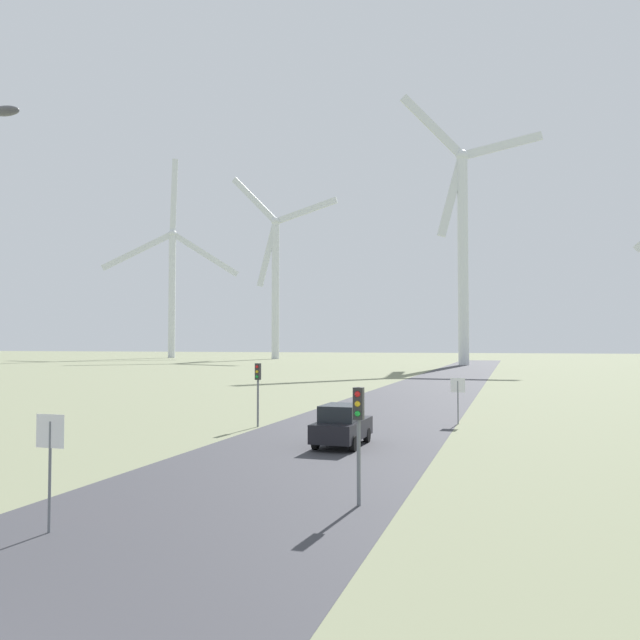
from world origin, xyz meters
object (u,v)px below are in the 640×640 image
stop_sign_far (458,392)px  car_approaching (342,425)px  wind_turbine_left (276,272)px  traffic_light_post_near_right (358,419)px  stop_sign_near (50,450)px  wind_turbine_center (463,236)px  traffic_light_post_near_left (258,380)px  wind_turbine_far_left (172,277)px

stop_sign_far → car_approaching: size_ratio=0.63×
car_approaching → wind_turbine_left: (-59.44, 144.51, 24.67)m
traffic_light_post_near_right → wind_turbine_left: bearing=112.1°
traffic_light_post_near_right → stop_sign_near: bearing=-144.7°
wind_turbine_center → traffic_light_post_near_left: bearing=-91.9°
stop_sign_near → traffic_light_post_near_right: bearing=35.3°
wind_turbine_left → wind_turbine_center: (56.88, -37.27, 1.66)m
traffic_light_post_near_right → wind_turbine_left: wind_turbine_left is taller
wind_turbine_far_left → wind_turbine_left: wind_turbine_far_left is taller
wind_turbine_left → wind_turbine_center: size_ratio=0.96×
stop_sign_far → wind_turbine_left: wind_turbine_left is taller
stop_sign_far → car_approaching: 10.12m
stop_sign_near → wind_turbine_center: wind_turbine_center is taller
stop_sign_far → wind_turbine_far_left: wind_turbine_far_left is taller
stop_sign_far → wind_turbine_center: size_ratio=0.04×
stop_sign_near → wind_turbine_far_left: (-93.00, 162.86, 23.76)m
traffic_light_post_near_left → wind_turbine_left: bearing=110.9°
wind_turbine_left → stop_sign_near: bearing=-70.6°
traffic_light_post_near_right → wind_turbine_far_left: size_ratio=0.05×
traffic_light_post_near_left → car_approaching: (6.02, -4.77, -1.62)m
traffic_light_post_near_left → traffic_light_post_near_right: traffic_light_post_near_left is taller
wind_turbine_far_left → wind_turbine_center: wind_turbine_far_left is taller
car_approaching → stop_sign_near: bearing=-103.4°
car_approaching → wind_turbine_left: wind_turbine_left is taller
stop_sign_near → stop_sign_far: (7.67, 23.35, -0.17)m
wind_turbine_center → wind_turbine_far_left: bearing=156.2°
car_approaching → wind_turbine_left: 158.19m
wind_turbine_far_left → wind_turbine_left: 37.19m
stop_sign_far → traffic_light_post_near_right: (-1.18, -18.75, 0.61)m
stop_sign_far → wind_turbine_left: (-63.71, 135.37, 23.78)m
stop_sign_near → wind_turbine_center: (0.83, 121.45, 25.27)m
wind_turbine_left → wind_turbine_center: wind_turbine_center is taller
traffic_light_post_near_left → wind_turbine_far_left: 171.48m
stop_sign_near → wind_turbine_center: bearing=89.6°
traffic_light_post_near_left → traffic_light_post_near_right: 17.03m
traffic_light_post_near_right → wind_turbine_center: size_ratio=0.06×
traffic_light_post_near_right → wind_turbine_left: (-62.53, 154.12, 23.17)m
car_approaching → traffic_light_post_near_left: bearing=141.6°
wind_turbine_center → traffic_light_post_near_right: bearing=-87.2°
traffic_light_post_near_left → car_approaching: traffic_light_post_near_left is taller
wind_turbine_far_left → traffic_light_post_near_right: bearing=-57.8°
traffic_light_post_near_left → wind_turbine_center: wind_turbine_center is taller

